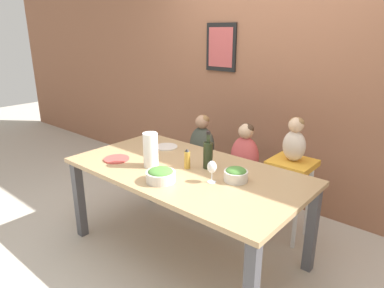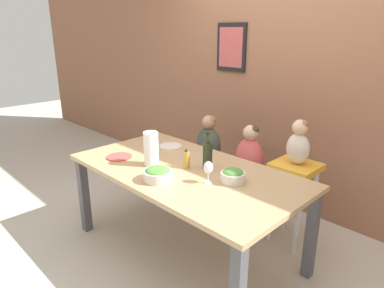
{
  "view_description": "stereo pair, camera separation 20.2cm",
  "coord_description": "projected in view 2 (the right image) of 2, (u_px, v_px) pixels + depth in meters",
  "views": [
    {
      "loc": [
        1.6,
        -1.79,
        1.72
      ],
      "look_at": [
        0.0,
        0.07,
        0.9
      ],
      "focal_mm": 32.0,
      "sensor_mm": 36.0,
      "label": 1
    },
    {
      "loc": [
        1.75,
        -1.66,
        1.72
      ],
      "look_at": [
        0.0,
        0.07,
        0.9
      ],
      "focal_mm": 32.0,
      "sensor_mm": 36.0,
      "label": 2
    }
  ],
  "objects": [
    {
      "name": "person_baby_right",
      "position": [
        299.0,
        142.0,
        2.68
      ],
      "size": [
        0.19,
        0.14,
        0.36
      ],
      "color": "beige",
      "rests_on": "chair_right_highchair"
    },
    {
      "name": "wall_back",
      "position": [
        283.0,
        71.0,
        3.27
      ],
      "size": [
        10.0,
        0.09,
        2.7
      ],
      "color": "#8E5B42",
      "rests_on": "ground_plane"
    },
    {
      "name": "wine_glass_near",
      "position": [
        208.0,
        168.0,
        2.32
      ],
      "size": [
        0.07,
        0.07,
        0.16
      ],
      "color": "white",
      "rests_on": "dining_table"
    },
    {
      "name": "salad_bowl_large",
      "position": [
        158.0,
        174.0,
        2.38
      ],
      "size": [
        0.21,
        0.21,
        0.1
      ],
      "color": "silver",
      "rests_on": "dining_table"
    },
    {
      "name": "chair_far_center",
      "position": [
        248.0,
        183.0,
        3.15
      ],
      "size": [
        0.41,
        0.39,
        0.45
      ],
      "color": "silver",
      "rests_on": "ground_plane"
    },
    {
      "name": "wine_bottle",
      "position": [
        208.0,
        155.0,
        2.57
      ],
      "size": [
        0.07,
        0.07,
        0.29
      ],
      "color": "#232D19",
      "rests_on": "dining_table"
    },
    {
      "name": "chair_right_highchair",
      "position": [
        294.0,
        181.0,
        2.79
      ],
      "size": [
        0.35,
        0.33,
        0.71
      ],
      "color": "silver",
      "rests_on": "ground_plane"
    },
    {
      "name": "dinner_plate_front_left",
      "position": [
        119.0,
        157.0,
        2.82
      ],
      "size": [
        0.2,
        0.2,
        0.01
      ],
      "color": "#D14C47",
      "rests_on": "dining_table"
    },
    {
      "name": "condiment_bottle_hot_sauce",
      "position": [
        187.0,
        159.0,
        2.58
      ],
      "size": [
        0.05,
        0.05,
        0.16
      ],
      "color": "#BC8E33",
      "rests_on": "dining_table"
    },
    {
      "name": "person_child_left",
      "position": [
        209.0,
        141.0,
        3.4
      ],
      "size": [
        0.27,
        0.2,
        0.49
      ],
      "color": "#3D4238",
      "rests_on": "chair_far_left"
    },
    {
      "name": "paper_towel_roll",
      "position": [
        151.0,
        149.0,
        2.63
      ],
      "size": [
        0.11,
        0.11,
        0.27
      ],
      "color": "white",
      "rests_on": "dining_table"
    },
    {
      "name": "dining_table",
      "position": [
        185.0,
        179.0,
        2.62
      ],
      "size": [
        1.82,
        0.97,
        0.72
      ],
      "color": "tan",
      "rests_on": "ground_plane"
    },
    {
      "name": "chair_far_left",
      "position": [
        208.0,
        169.0,
        3.49
      ],
      "size": [
        0.41,
        0.39,
        0.45
      ],
      "color": "silver",
      "rests_on": "ground_plane"
    },
    {
      "name": "person_child_center",
      "position": [
        250.0,
        153.0,
        3.06
      ],
      "size": [
        0.27,
        0.2,
        0.49
      ],
      "color": "#C64C4C",
      "rests_on": "chair_far_center"
    },
    {
      "name": "salad_bowl_small",
      "position": [
        233.0,
        176.0,
        2.35
      ],
      "size": [
        0.17,
        0.17,
        0.1
      ],
      "color": "silver",
      "rests_on": "dining_table"
    },
    {
      "name": "dinner_plate_back_left",
      "position": [
        170.0,
        146.0,
        3.08
      ],
      "size": [
        0.2,
        0.2,
        0.01
      ],
      "color": "silver",
      "rests_on": "dining_table"
    },
    {
      "name": "ground_plane",
      "position": [
        186.0,
        250.0,
        2.83
      ],
      "size": [
        14.0,
        14.0,
        0.0
      ],
      "primitive_type": "plane",
      "color": "#BCB2A3"
    }
  ]
}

